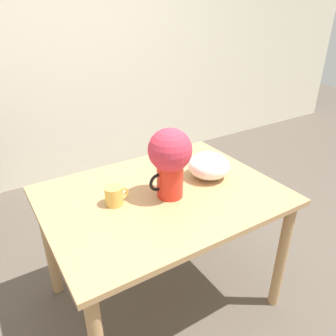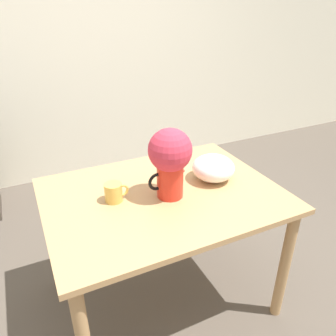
% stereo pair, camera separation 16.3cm
% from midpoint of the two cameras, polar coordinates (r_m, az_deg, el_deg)
% --- Properties ---
extents(ground_plane, '(12.00, 12.00, 0.00)m').
position_cam_midpoint_polar(ground_plane, '(2.22, 5.54, -21.86)').
color(ground_plane, brown).
extents(wall_back, '(8.00, 0.05, 2.60)m').
position_cam_midpoint_polar(wall_back, '(3.37, -12.38, 20.21)').
color(wall_back, '#EDE5CC').
rests_on(wall_back, ground_plane).
extents(table, '(1.23, 0.92, 0.76)m').
position_cam_midpoint_polar(table, '(1.80, 1.75, -7.30)').
color(table, tan).
rests_on(table, ground_plane).
extents(flower_vase, '(0.23, 0.22, 0.37)m').
position_cam_midpoint_polar(flower_vase, '(1.61, 3.25, 1.71)').
color(flower_vase, red).
rests_on(flower_vase, table).
extents(coffee_mug, '(0.13, 0.09, 0.10)m').
position_cam_midpoint_polar(coffee_mug, '(1.66, -6.61, -4.30)').
color(coffee_mug, gold).
rests_on(coffee_mug, table).
extents(white_bowl, '(0.24, 0.24, 0.14)m').
position_cam_midpoint_polar(white_bowl, '(1.87, 10.39, -0.03)').
color(white_bowl, white).
rests_on(white_bowl, table).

